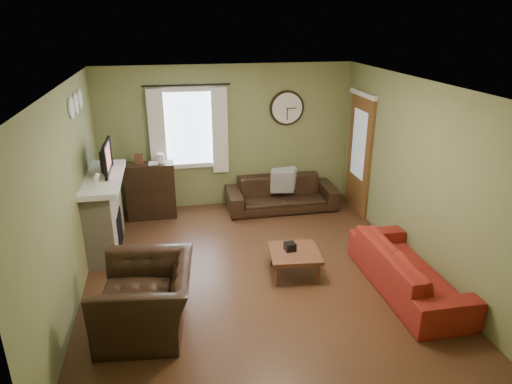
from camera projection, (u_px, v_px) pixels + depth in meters
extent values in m
cube|color=#4C2D1B|center=(255.00, 272.00, 6.43)|extent=(4.60, 5.20, 0.00)
cube|color=white|center=(254.00, 85.00, 5.49)|extent=(4.60, 5.20, 0.00)
cube|color=olive|center=(69.00, 198.00, 5.55)|extent=(0.00, 5.20, 2.60)
cube|color=olive|center=(416.00, 175.00, 6.37)|extent=(0.00, 5.20, 2.60)
cube|color=olive|center=(228.00, 137.00, 8.34)|extent=(4.60, 0.00, 2.60)
cube|color=olive|center=(317.00, 298.00, 3.58)|extent=(4.60, 0.00, 2.60)
cube|color=#C7B693|center=(104.00, 215.00, 6.91)|extent=(0.40, 1.40, 1.10)
cube|color=black|center=(119.00, 229.00, 7.03)|extent=(0.04, 0.60, 0.55)
cube|color=white|center=(101.00, 178.00, 6.70)|extent=(0.58, 1.60, 0.08)
imported|color=black|center=(102.00, 162.00, 6.76)|extent=(0.08, 0.60, 0.35)
cube|color=#994C3F|center=(107.00, 158.00, 6.75)|extent=(0.02, 0.62, 0.36)
cylinder|color=white|center=(71.00, 108.00, 5.94)|extent=(0.28, 0.28, 0.03)
cylinder|color=white|center=(76.00, 103.00, 6.26)|extent=(0.28, 0.28, 0.03)
cylinder|color=white|center=(80.00, 99.00, 6.58)|extent=(0.28, 0.28, 0.03)
cylinder|color=black|center=(186.00, 85.00, 7.75)|extent=(0.03, 0.03, 1.50)
cube|color=silver|center=(157.00, 134.00, 7.95)|extent=(0.28, 0.04, 1.55)
cube|color=silver|center=(220.00, 131.00, 8.15)|extent=(0.28, 0.04, 1.55)
cube|color=brown|center=(359.00, 155.00, 8.15)|extent=(0.05, 0.90, 2.10)
imported|color=brown|center=(149.00, 166.00, 7.81)|extent=(0.16, 0.22, 0.02)
imported|color=black|center=(282.00, 194.00, 8.44)|extent=(2.01, 0.79, 0.59)
cube|color=#949799|center=(284.00, 179.00, 8.42)|extent=(0.46, 0.19, 0.44)
cube|color=#949799|center=(282.00, 182.00, 8.31)|extent=(0.43, 0.18, 0.42)
imported|color=maroon|center=(408.00, 269.00, 5.93)|extent=(0.81, 2.06, 0.60)
imported|color=black|center=(146.00, 298.00, 5.15)|extent=(1.16, 1.30, 0.78)
cube|color=black|center=(290.00, 248.00, 6.26)|extent=(0.15, 0.15, 0.11)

